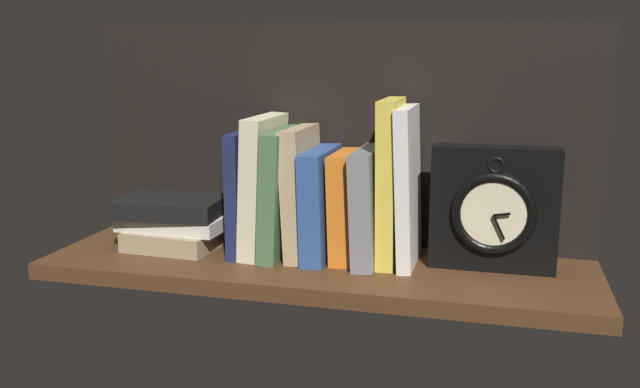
{
  "coord_description": "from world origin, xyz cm",
  "views": [
    {
      "loc": [
        27.12,
        -100.38,
        32.82
      ],
      "look_at": [
        -0.25,
        3.37,
        10.21
      ],
      "focal_mm": 38.48,
      "sensor_mm": 36.0,
      "label": 1
    }
  ],
  "objects_px": {
    "book_navy_bierce": "(247,191)",
    "book_blue_modern": "(323,203)",
    "book_yellow_seinlanguage": "(391,182)",
    "book_stack_side": "(174,222)",
    "book_orange_pandolfini": "(347,206)",
    "book_cream_twain": "(263,185)",
    "book_white_catcher": "(408,186)",
    "book_tan_shortstories": "(302,192)",
    "book_green_romantic": "(283,192)",
    "framed_clock": "(494,209)",
    "book_gray_chess": "(370,205)"
  },
  "relations": [
    {
      "from": "book_yellow_seinlanguage",
      "to": "book_white_catcher",
      "type": "relative_size",
      "value": 1.05
    },
    {
      "from": "book_green_romantic",
      "to": "framed_clock",
      "type": "distance_m",
      "value": 0.33
    },
    {
      "from": "book_blue_modern",
      "to": "book_yellow_seinlanguage",
      "type": "distance_m",
      "value": 0.12
    },
    {
      "from": "book_navy_bierce",
      "to": "book_green_romantic",
      "type": "xyz_separation_m",
      "value": [
        0.06,
        0.0,
        0.0
      ]
    },
    {
      "from": "book_orange_pandolfini",
      "to": "book_yellow_seinlanguage",
      "type": "height_order",
      "value": "book_yellow_seinlanguage"
    },
    {
      "from": "book_yellow_seinlanguage",
      "to": "framed_clock",
      "type": "bearing_deg",
      "value": -0.48
    },
    {
      "from": "book_cream_twain",
      "to": "book_stack_side",
      "type": "height_order",
      "value": "book_cream_twain"
    },
    {
      "from": "book_cream_twain",
      "to": "book_orange_pandolfini",
      "type": "distance_m",
      "value": 0.14
    },
    {
      "from": "book_gray_chess",
      "to": "book_stack_side",
      "type": "distance_m",
      "value": 0.34
    },
    {
      "from": "book_cream_twain",
      "to": "framed_clock",
      "type": "distance_m",
      "value": 0.37
    },
    {
      "from": "book_navy_bierce",
      "to": "book_cream_twain",
      "type": "relative_size",
      "value": 0.89
    },
    {
      "from": "book_yellow_seinlanguage",
      "to": "book_stack_side",
      "type": "relative_size",
      "value": 1.38
    },
    {
      "from": "book_cream_twain",
      "to": "book_orange_pandolfini",
      "type": "height_order",
      "value": "book_cream_twain"
    },
    {
      "from": "book_navy_bierce",
      "to": "book_tan_shortstories",
      "type": "bearing_deg",
      "value": 0.0
    },
    {
      "from": "book_cream_twain",
      "to": "book_blue_modern",
      "type": "height_order",
      "value": "book_cream_twain"
    },
    {
      "from": "book_green_romantic",
      "to": "book_white_catcher",
      "type": "height_order",
      "value": "book_white_catcher"
    },
    {
      "from": "book_tan_shortstories",
      "to": "framed_clock",
      "type": "height_order",
      "value": "book_tan_shortstories"
    },
    {
      "from": "book_tan_shortstories",
      "to": "book_blue_modern",
      "type": "distance_m",
      "value": 0.04
    },
    {
      "from": "book_tan_shortstories",
      "to": "book_stack_side",
      "type": "xyz_separation_m",
      "value": [
        -0.22,
        -0.01,
        -0.06
      ]
    },
    {
      "from": "book_cream_twain",
      "to": "book_stack_side",
      "type": "distance_m",
      "value": 0.17
    },
    {
      "from": "book_cream_twain",
      "to": "book_white_catcher",
      "type": "xyz_separation_m",
      "value": [
        0.24,
        0.0,
        0.01
      ]
    },
    {
      "from": "book_orange_pandolfini",
      "to": "book_cream_twain",
      "type": "bearing_deg",
      "value": 180.0
    },
    {
      "from": "framed_clock",
      "to": "book_yellow_seinlanguage",
      "type": "bearing_deg",
      "value": 179.52
    },
    {
      "from": "book_navy_bierce",
      "to": "book_orange_pandolfini",
      "type": "xyz_separation_m",
      "value": [
        0.17,
        0.0,
        -0.01
      ]
    },
    {
      "from": "book_navy_bierce",
      "to": "book_white_catcher",
      "type": "xyz_separation_m",
      "value": [
        0.27,
        0.0,
        0.02
      ]
    },
    {
      "from": "book_orange_pandolfini",
      "to": "book_yellow_seinlanguage",
      "type": "distance_m",
      "value": 0.08
    },
    {
      "from": "framed_clock",
      "to": "book_stack_side",
      "type": "height_order",
      "value": "framed_clock"
    },
    {
      "from": "book_white_catcher",
      "to": "book_orange_pandolfini",
      "type": "bearing_deg",
      "value": 180.0
    },
    {
      "from": "framed_clock",
      "to": "book_stack_side",
      "type": "bearing_deg",
      "value": -178.79
    },
    {
      "from": "book_navy_bierce",
      "to": "book_tan_shortstories",
      "type": "relative_size",
      "value": 0.96
    },
    {
      "from": "book_blue_modern",
      "to": "book_orange_pandolfini",
      "type": "distance_m",
      "value": 0.04
    },
    {
      "from": "book_green_romantic",
      "to": "book_tan_shortstories",
      "type": "bearing_deg",
      "value": 0.0
    },
    {
      "from": "book_tan_shortstories",
      "to": "book_stack_side",
      "type": "bearing_deg",
      "value": -176.81
    },
    {
      "from": "book_green_romantic",
      "to": "book_cream_twain",
      "type": "bearing_deg",
      "value": 180.0
    },
    {
      "from": "book_gray_chess",
      "to": "book_yellow_seinlanguage",
      "type": "distance_m",
      "value": 0.05
    },
    {
      "from": "book_cream_twain",
      "to": "book_gray_chess",
      "type": "bearing_deg",
      "value": 0.0
    },
    {
      "from": "book_blue_modern",
      "to": "book_navy_bierce",
      "type": "bearing_deg",
      "value": 180.0
    },
    {
      "from": "book_navy_bierce",
      "to": "book_blue_modern",
      "type": "relative_size",
      "value": 1.15
    },
    {
      "from": "book_green_romantic",
      "to": "book_blue_modern",
      "type": "relative_size",
      "value": 1.17
    },
    {
      "from": "book_white_catcher",
      "to": "framed_clock",
      "type": "bearing_deg",
      "value": -0.58
    },
    {
      "from": "book_blue_modern",
      "to": "book_orange_pandolfini",
      "type": "relative_size",
      "value": 1.02
    },
    {
      "from": "book_cream_twain",
      "to": "book_green_romantic",
      "type": "xyz_separation_m",
      "value": [
        0.03,
        0.0,
        -0.01
      ]
    },
    {
      "from": "book_white_catcher",
      "to": "framed_clock",
      "type": "distance_m",
      "value": 0.13
    },
    {
      "from": "book_tan_shortstories",
      "to": "book_blue_modern",
      "type": "xyz_separation_m",
      "value": [
        0.04,
        0.0,
        -0.02
      ]
    },
    {
      "from": "book_tan_shortstories",
      "to": "book_gray_chess",
      "type": "bearing_deg",
      "value": 0.0
    },
    {
      "from": "book_cream_twain",
      "to": "book_white_catcher",
      "type": "distance_m",
      "value": 0.24
    },
    {
      "from": "book_blue_modern",
      "to": "book_white_catcher",
      "type": "relative_size",
      "value": 0.71
    },
    {
      "from": "book_cream_twain",
      "to": "book_blue_modern",
      "type": "bearing_deg",
      "value": 0.0
    },
    {
      "from": "book_blue_modern",
      "to": "book_yellow_seinlanguage",
      "type": "relative_size",
      "value": 0.68
    },
    {
      "from": "book_navy_bierce",
      "to": "book_white_catcher",
      "type": "relative_size",
      "value": 0.82
    }
  ]
}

